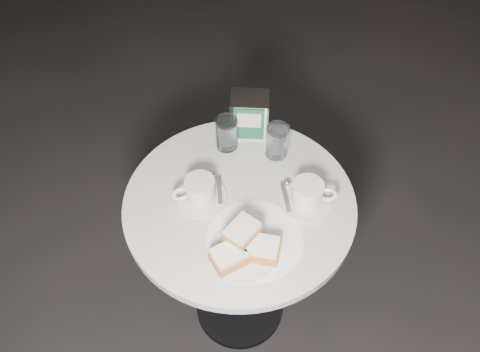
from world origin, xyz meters
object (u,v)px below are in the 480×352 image
Objects in this scene: beignet_plate at (244,248)px; coffee_cup_right at (308,195)px; napkin_dispenser at (249,115)px; water_glass_left at (227,133)px; coffee_cup_left at (200,191)px; cafe_table at (240,236)px; water_glass_right at (277,142)px.

beignet_plate is 0.26m from coffee_cup_right.
coffee_cup_right is at bearing -58.35° from napkin_dispenser.
water_glass_left is at bearing 142.63° from coffee_cup_right.
coffee_cup_left is at bearing -114.39° from napkin_dispenser.
water_glass_left reaches higher than coffee_cup_right.
water_glass_left reaches higher than cafe_table.
water_glass_left is 0.10m from napkin_dispenser.
beignet_plate is 0.49m from napkin_dispenser.
cafe_table is at bearing -93.31° from napkin_dispenser.
beignet_plate is 0.42m from water_glass_left.
water_glass_right is (0.22, 0.20, 0.02)m from coffee_cup_left.
napkin_dispenser is (-0.19, 0.29, 0.04)m from coffee_cup_right.
coffee_cup_left reaches higher than cafe_table.
water_glass_right is 0.14m from napkin_dispenser.
cafe_table is 3.67× the size of coffee_cup_left.
napkin_dispenser is (0.01, 0.30, 0.27)m from cafe_table.
water_glass_right is at bearing 18.36° from coffee_cup_left.
beignet_plate is 0.39m from water_glass_right.
napkin_dispenser is at bearing 133.19° from water_glass_right.
coffee_cup_right is at bearing -40.60° from water_glass_left.
napkin_dispenser reaches higher than cafe_table.
napkin_dispenser is (0.07, 0.07, 0.02)m from water_glass_left.
water_glass_right reaches higher than coffee_cup_right.
water_glass_left reaches higher than coffee_cup_left.
coffee_cup_right is 0.35m from napkin_dispenser.
coffee_cup_left is 0.32m from coffee_cup_right.
napkin_dispenser reaches higher than water_glass_left.
beignet_plate is 0.23m from coffee_cup_left.
water_glass_right is at bearing 118.90° from coffee_cup_right.
napkin_dispenser is at bearing 46.68° from water_glass_left.
cafe_table is 6.47× the size of water_glass_right.
cafe_table is 0.26m from coffee_cup_left.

